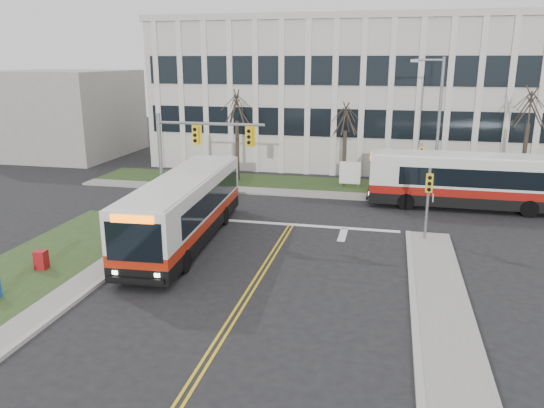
{
  "coord_description": "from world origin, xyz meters",
  "views": [
    {
      "loc": [
        5.18,
        -19.95,
        9.05
      ],
      "look_at": [
        -0.45,
        5.16,
        2.0
      ],
      "focal_mm": 35.0,
      "sensor_mm": 36.0,
      "label": 1
    }
  ],
  "objects": [
    {
      "name": "ground",
      "position": [
        0.0,
        0.0,
        0.0
      ],
      "size": [
        120.0,
        120.0,
        0.0
      ],
      "primitive_type": "plane",
      "color": "black",
      "rests_on": "ground"
    },
    {
      "name": "sidewalk_west",
      "position": [
        -7.0,
        -5.0,
        0.07
      ],
      "size": [
        1.2,
        26.0,
        0.14
      ],
      "primitive_type": "cube",
      "color": "#9E9B93",
      "rests_on": "ground"
    },
    {
      "name": "sidewalk_east",
      "position": [
        7.5,
        -5.0,
        0.07
      ],
      "size": [
        2.0,
        26.0,
        0.14
      ],
      "primitive_type": "cube",
      "color": "#9E9B93",
      "rests_on": "ground"
    },
    {
      "name": "sidewalk_cross",
      "position": [
        5.0,
        15.2,
        0.07
      ],
      "size": [
        44.0,
        1.6,
        0.14
      ],
      "primitive_type": "cube",
      "color": "#9E9B93",
      "rests_on": "ground"
    },
    {
      "name": "building_lawn",
      "position": [
        5.0,
        18.0,
        0.06
      ],
      "size": [
        44.0,
        5.0,
        0.12
      ],
      "primitive_type": "cube",
      "color": "#2D401B",
      "rests_on": "ground"
    },
    {
      "name": "office_building",
      "position": [
        5.0,
        30.0,
        6.0
      ],
      "size": [
        40.0,
        16.0,
        12.0
      ],
      "primitive_type": "cube",
      "color": "beige",
      "rests_on": "ground"
    },
    {
      "name": "building_annex",
      "position": [
        -26.0,
        26.0,
        4.0
      ],
      "size": [
        12.0,
        12.0,
        8.0
      ],
      "primitive_type": "cube",
      "color": "#9E9B93",
      "rests_on": "ground"
    },
    {
      "name": "mast_arm_signal",
      "position": [
        -5.62,
        7.16,
        4.26
      ],
      "size": [
        6.11,
        0.38,
        6.2
      ],
      "color": "slate",
      "rests_on": "ground"
    },
    {
      "name": "signal_pole_near",
      "position": [
        7.2,
        6.9,
        2.5
      ],
      "size": [
        0.34,
        0.39,
        3.8
      ],
      "color": "slate",
      "rests_on": "ground"
    },
    {
      "name": "signal_pole_far",
      "position": [
        7.2,
        15.4,
        2.5
      ],
      "size": [
        0.34,
        0.39,
        3.8
      ],
      "color": "slate",
      "rests_on": "ground"
    },
    {
      "name": "streetlight",
      "position": [
        8.03,
        16.2,
        5.19
      ],
      "size": [
        2.15,
        0.25,
        9.2
      ],
      "color": "slate",
      "rests_on": "ground"
    },
    {
      "name": "directory_sign",
      "position": [
        2.5,
        17.5,
        1.17
      ],
      "size": [
        1.5,
        0.12,
        2.0
      ],
      "color": "slate",
      "rests_on": "ground"
    },
    {
      "name": "tree_left",
      "position": [
        -6.0,
        18.0,
        5.51
      ],
      "size": [
        1.8,
        1.8,
        7.7
      ],
      "color": "#42352B",
      "rests_on": "ground"
    },
    {
      "name": "tree_mid",
      "position": [
        2.0,
        18.2,
        4.88
      ],
      "size": [
        1.8,
        1.8,
        6.82
      ],
      "color": "#42352B",
      "rests_on": "ground"
    },
    {
      "name": "tree_right",
      "position": [
        14.0,
        18.0,
        5.91
      ],
      "size": [
        1.8,
        1.8,
        8.25
      ],
      "color": "#42352B",
      "rests_on": "ground"
    },
    {
      "name": "bus_main",
      "position": [
        -4.76,
        4.2,
        1.66
      ],
      "size": [
        3.45,
        12.62,
        3.33
      ],
      "primitive_type": null,
      "rotation": [
        0.0,
        0.0,
        0.06
      ],
      "color": "silver",
      "rests_on": "ground"
    },
    {
      "name": "bus_cross",
      "position": [
        10.32,
        14.0,
        1.67
      ],
      "size": [
        12.52,
        2.85,
        3.33
      ],
      "primitive_type": null,
      "rotation": [
        0.0,
        0.0,
        -1.58
      ],
      "color": "silver",
      "rests_on": "ground"
    },
    {
      "name": "newspaper_box_red",
      "position": [
        -9.5,
        -0.9,
        0.47
      ],
      "size": [
        0.53,
        0.48,
        0.95
      ],
      "primitive_type": "cube",
      "rotation": [
        0.0,
        0.0,
        0.06
      ],
      "color": "maroon",
      "rests_on": "ground"
    }
  ]
}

